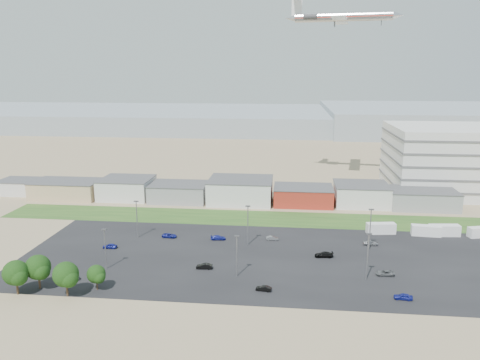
# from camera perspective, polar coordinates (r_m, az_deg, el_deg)

# --- Properties ---
(ground) EXTENTS (700.00, 700.00, 0.00)m
(ground) POSITION_cam_1_polar(r_m,az_deg,el_deg) (99.90, -0.82, -13.67)
(ground) COLOR #90775B
(ground) RESTS_ON ground
(parking_lot) EXTENTS (120.00, 50.00, 0.01)m
(parking_lot) POSITION_cam_1_polar(r_m,az_deg,el_deg) (117.65, 2.82, -9.43)
(parking_lot) COLOR black
(parking_lot) RESTS_ON ground
(grass_strip) EXTENTS (160.00, 16.00, 0.02)m
(grass_strip) POSITION_cam_1_polar(r_m,az_deg,el_deg) (147.99, 1.61, -4.66)
(grass_strip) COLOR #234C1C
(grass_strip) RESTS_ON ground
(hills_backdrop) EXTENTS (700.00, 200.00, 9.00)m
(hills_backdrop) POSITION_cam_1_polar(r_m,az_deg,el_deg) (406.70, 10.26, 7.06)
(hills_backdrop) COLOR gray
(hills_backdrop) RESTS_ON ground
(building_row) EXTENTS (170.00, 20.00, 8.00)m
(building_row) POSITION_cam_1_polar(r_m,az_deg,el_deg) (167.11, -3.68, -1.20)
(building_row) COLOR silver
(building_row) RESTS_ON ground
(box_trailer_a) EXTENTS (8.34, 3.62, 3.02)m
(box_trailer_a) POSITION_cam_1_polar(r_m,az_deg,el_deg) (139.72, 16.80, -5.66)
(box_trailer_a) COLOR silver
(box_trailer_a) RESTS_ON ground
(box_trailer_b) EXTENTS (8.09, 3.14, 2.97)m
(box_trailer_b) POSITION_cam_1_polar(r_m,az_deg,el_deg) (142.02, 21.73, -5.75)
(box_trailer_b) COLOR silver
(box_trailer_b) RESTS_ON ground
(box_trailer_c) EXTENTS (8.54, 3.39, 3.12)m
(box_trailer_c) POSITION_cam_1_polar(r_m,az_deg,el_deg) (143.98, 23.65, -5.64)
(box_trailer_c) COLOR silver
(box_trailer_c) RESTS_ON ground
(tree_left) EXTENTS (5.57, 5.57, 8.35)m
(tree_left) POSITION_cam_1_polar(r_m,az_deg,el_deg) (108.13, -25.65, -10.44)
(tree_left) COLOR black
(tree_left) RESTS_ON ground
(tree_mid) EXTENTS (5.64, 5.64, 8.46)m
(tree_mid) POSITION_cam_1_polar(r_m,az_deg,el_deg) (108.92, -23.38, -10.02)
(tree_mid) COLOR black
(tree_mid) RESTS_ON ground
(tree_right) EXTENTS (5.57, 5.57, 8.36)m
(tree_right) POSITION_cam_1_polar(r_m,az_deg,el_deg) (103.36, -20.45, -11.03)
(tree_right) COLOR black
(tree_right) RESTS_ON ground
(tree_near) EXTENTS (4.15, 4.15, 6.23)m
(tree_near) POSITION_cam_1_polar(r_m,az_deg,el_deg) (104.60, -17.11, -11.12)
(tree_near) COLOR black
(tree_near) RESTS_ON ground
(lightpole_front_l) EXTENTS (1.15, 0.48, 9.75)m
(lightpole_front_l) POSITION_cam_1_polar(r_m,az_deg,el_deg) (113.85, -16.10, -8.09)
(lightpole_front_l) COLOR slate
(lightpole_front_l) RESTS_ON ground
(lightpole_front_m) EXTENTS (1.13, 0.47, 9.61)m
(lightpole_front_m) POSITION_cam_1_polar(r_m,az_deg,el_deg) (105.67, -0.38, -9.27)
(lightpole_front_m) COLOR slate
(lightpole_front_m) RESTS_ON ground
(lightpole_front_r) EXTENTS (1.27, 0.53, 10.78)m
(lightpole_front_r) POSITION_cam_1_polar(r_m,az_deg,el_deg) (107.54, 15.29, -9.01)
(lightpole_front_r) COLOR slate
(lightpole_front_r) RESTS_ON ground
(lightpole_back_l) EXTENTS (1.24, 0.52, 10.52)m
(lightpole_back_l) POSITION_cam_1_polar(r_m,az_deg,el_deg) (132.59, -12.45, -4.70)
(lightpole_back_l) COLOR slate
(lightpole_back_l) RESTS_ON ground
(lightpole_back_m) EXTENTS (1.27, 0.53, 10.77)m
(lightpole_back_m) POSITION_cam_1_polar(r_m,az_deg,el_deg) (124.15, 0.96, -5.54)
(lightpole_back_m) COLOR slate
(lightpole_back_m) RESTS_ON ground
(lightpole_back_r) EXTENTS (1.29, 0.54, 10.98)m
(lightpole_back_r) POSITION_cam_1_polar(r_m,az_deg,el_deg) (124.98, 15.57, -5.86)
(lightpole_back_r) COLOR slate
(lightpole_back_r) RESTS_ON ground
(airliner) EXTENTS (48.40, 36.59, 13.10)m
(airliner) POSITION_cam_1_polar(r_m,az_deg,el_deg) (191.57, 12.44, 18.87)
(airliner) COLOR silver
(parked_car_0) EXTENTS (4.27, 2.12, 1.16)m
(parked_car_0) POSITION_cam_1_polar(r_m,az_deg,el_deg) (112.59, 17.26, -10.77)
(parked_car_0) COLOR #595B5E
(parked_car_0) RESTS_ON ground
(parked_car_2) EXTENTS (3.81, 1.85, 1.25)m
(parked_car_2) POSITION_cam_1_polar(r_m,az_deg,el_deg) (102.75, 19.27, -13.26)
(parked_car_2) COLOR navy
(parked_car_2) RESTS_ON ground
(parked_car_4) EXTENTS (3.88, 1.47, 1.26)m
(parked_car_4) POSITION_cam_1_polar(r_m,az_deg,el_deg) (111.35, -4.38, -10.44)
(parked_car_4) COLOR black
(parked_car_4) RESTS_ON ground
(parked_car_5) EXTENTS (3.75, 1.61, 1.26)m
(parked_car_5) POSITION_cam_1_polar(r_m,az_deg,el_deg) (127.76, -15.58, -7.76)
(parked_car_5) COLOR navy
(parked_car_5) RESTS_ON ground
(parked_car_6) EXTENTS (4.31, 2.16, 1.20)m
(parked_car_6) POSITION_cam_1_polar(r_m,az_deg,el_deg) (129.33, -2.67, -7.03)
(parked_car_6) COLOR navy
(parked_car_6) RESTS_ON ground
(parked_car_8) EXTENTS (3.90, 1.70, 1.31)m
(parked_car_8) POSITION_cam_1_polar(r_m,az_deg,el_deg) (129.92, 15.63, -7.40)
(parked_car_8) COLOR #A5A5AA
(parked_car_8) RESTS_ON ground
(parked_car_9) EXTENTS (4.24, 2.21, 1.14)m
(parked_car_9) POSITION_cam_1_polar(r_m,az_deg,el_deg) (132.33, -8.60, -6.71)
(parked_car_9) COLOR navy
(parked_car_9) RESTS_ON ground
(parked_car_10) EXTENTS (4.41, 1.84, 1.27)m
(parked_car_10) POSITION_cam_1_polar(r_m,az_deg,el_deg) (112.14, -20.00, -11.05)
(parked_car_10) COLOR #595B5E
(parked_car_10) RESTS_ON ground
(parked_car_11) EXTENTS (3.42, 1.29, 1.11)m
(parked_car_11) POSITION_cam_1_polar(r_m,az_deg,el_deg) (129.28, 3.97, -7.08)
(parked_car_11) COLOR #595B5E
(parked_car_11) RESTS_ON ground
(parked_car_12) EXTENTS (4.67, 2.17, 1.32)m
(parked_car_12) POSITION_cam_1_polar(r_m,az_deg,el_deg) (119.40, 10.18, -8.94)
(parked_car_12) COLOR black
(parked_car_12) RESTS_ON ground
(parked_car_13) EXTENTS (3.46, 1.61, 1.10)m
(parked_car_13) POSITION_cam_1_polar(r_m,az_deg,el_deg) (100.87, 2.89, -13.06)
(parked_car_13) COLOR black
(parked_car_13) RESTS_ON ground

